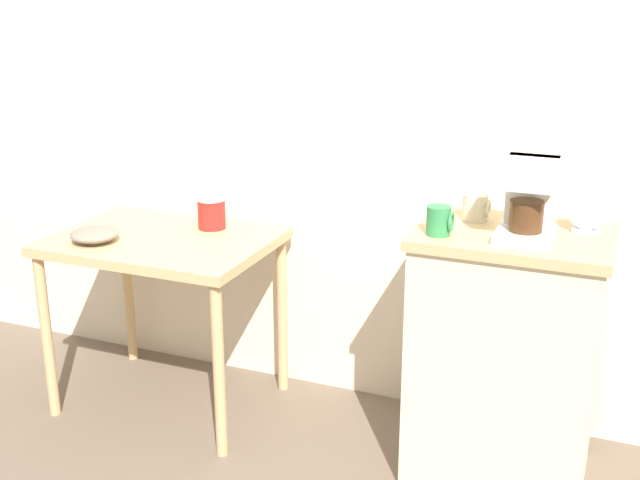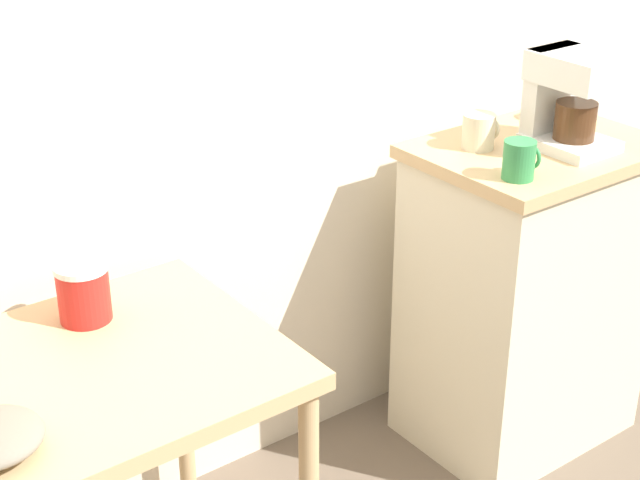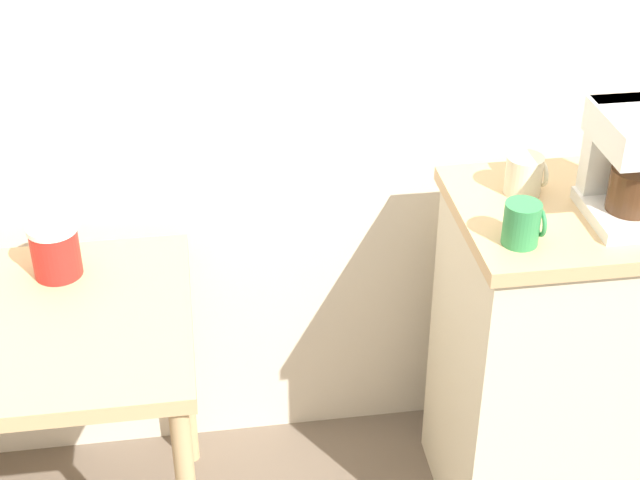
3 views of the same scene
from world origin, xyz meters
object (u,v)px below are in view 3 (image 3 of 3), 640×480
(mug_tall_green, at_px, (523,224))
(mug_small_cream, at_px, (525,175))
(canister_enamel, at_px, (55,250))
(coffee_maker, at_px, (632,158))

(mug_tall_green, bearing_deg, mug_small_cream, 70.42)
(canister_enamel, relative_size, mug_tall_green, 1.40)
(canister_enamel, relative_size, coffee_maker, 0.53)
(canister_enamel, bearing_deg, mug_tall_green, -16.34)
(canister_enamel, height_order, mug_tall_green, mug_tall_green)
(coffee_maker, height_order, mug_small_cream, coffee_maker)
(canister_enamel, relative_size, mug_small_cream, 1.45)
(mug_small_cream, bearing_deg, mug_tall_green, -109.58)
(mug_small_cream, relative_size, mug_tall_green, 0.97)
(mug_tall_green, bearing_deg, canister_enamel, 163.66)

